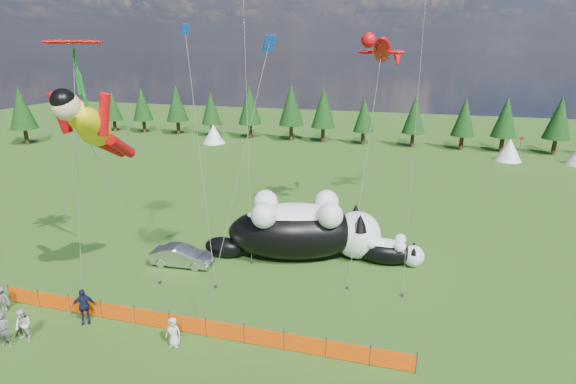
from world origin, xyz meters
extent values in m
plane|color=#123C0A|center=(0.00, 0.00, 0.00)|extent=(160.00, 160.00, 0.00)
cylinder|color=#262626|center=(-11.00, -3.00, 0.55)|extent=(0.06, 0.06, 1.10)
cylinder|color=#262626|center=(-9.00, -3.00, 0.55)|extent=(0.06, 0.06, 1.10)
cylinder|color=#262626|center=(-7.00, -3.00, 0.55)|extent=(0.06, 0.06, 1.10)
cylinder|color=#262626|center=(-5.00, -3.00, 0.55)|extent=(0.06, 0.06, 1.10)
cylinder|color=#262626|center=(-3.00, -3.00, 0.55)|extent=(0.06, 0.06, 1.10)
cylinder|color=#262626|center=(-1.00, -3.00, 0.55)|extent=(0.06, 0.06, 1.10)
cylinder|color=#262626|center=(1.00, -3.00, 0.55)|extent=(0.06, 0.06, 1.10)
cylinder|color=#262626|center=(3.00, -3.00, 0.55)|extent=(0.06, 0.06, 1.10)
cylinder|color=#262626|center=(5.00, -3.00, 0.55)|extent=(0.06, 0.06, 1.10)
cylinder|color=#262626|center=(7.00, -3.00, 0.55)|extent=(0.06, 0.06, 1.10)
cylinder|color=#262626|center=(9.00, -3.00, 0.55)|extent=(0.06, 0.06, 1.10)
cylinder|color=#262626|center=(11.00, -3.00, 0.55)|extent=(0.06, 0.06, 1.10)
cube|color=#F94B05|center=(-10.00, -3.00, 0.50)|extent=(2.00, 0.04, 0.90)
cube|color=#F94B05|center=(-8.00, -3.00, 0.50)|extent=(2.00, 0.04, 0.90)
cube|color=#F94B05|center=(-6.00, -3.00, 0.50)|extent=(2.00, 0.04, 0.90)
cube|color=#F94B05|center=(-4.00, -3.00, 0.50)|extent=(2.00, 0.04, 0.90)
cube|color=#F94B05|center=(-2.00, -3.00, 0.50)|extent=(2.00, 0.04, 0.90)
cube|color=#F94B05|center=(0.00, -3.00, 0.50)|extent=(2.00, 0.04, 0.90)
cube|color=#F94B05|center=(2.00, -3.00, 0.50)|extent=(2.00, 0.04, 0.90)
cube|color=#F94B05|center=(4.00, -3.00, 0.50)|extent=(2.00, 0.04, 0.90)
cube|color=#F94B05|center=(6.00, -3.00, 0.50)|extent=(2.00, 0.04, 0.90)
cube|color=#F94B05|center=(8.00, -3.00, 0.50)|extent=(2.00, 0.04, 0.90)
cube|color=#F94B05|center=(10.00, -3.00, 0.50)|extent=(2.00, 0.04, 0.90)
ellipsoid|color=black|center=(2.99, 6.78, 1.80)|extent=(9.78, 6.45, 3.59)
ellipsoid|color=white|center=(2.99, 6.78, 2.69)|extent=(7.34, 4.71, 2.20)
sphere|color=white|center=(7.02, 7.90, 1.60)|extent=(3.19, 3.19, 3.19)
sphere|color=#D45274|center=(8.33, 8.27, 1.60)|extent=(0.45, 0.45, 0.45)
ellipsoid|color=black|center=(-1.63, 5.49, 0.70)|extent=(3.07, 2.10, 1.40)
cone|color=black|center=(7.28, 6.98, 2.87)|extent=(1.12, 1.12, 1.12)
cone|color=black|center=(6.76, 8.83, 2.87)|extent=(1.12, 1.12, 1.12)
sphere|color=white|center=(4.75, 8.62, 3.49)|extent=(1.68, 1.68, 1.68)
sphere|color=white|center=(5.45, 6.12, 3.49)|extent=(1.68, 1.68, 1.68)
sphere|color=white|center=(0.71, 7.49, 3.49)|extent=(1.68, 1.68, 1.68)
sphere|color=white|center=(1.41, 4.99, 3.49)|extent=(1.68, 1.68, 1.68)
ellipsoid|color=black|center=(8.90, 7.45, 0.80)|extent=(3.99, 1.87, 1.59)
ellipsoid|color=white|center=(8.90, 7.45, 1.20)|extent=(3.02, 1.34, 0.97)
sphere|color=white|center=(10.76, 7.46, 0.71)|extent=(1.42, 1.42, 1.42)
sphere|color=#D45274|center=(11.37, 7.46, 0.71)|extent=(0.20, 0.20, 0.20)
ellipsoid|color=black|center=(6.78, 7.45, 0.31)|extent=(1.24, 0.62, 0.62)
cone|color=black|center=(10.76, 7.03, 1.28)|extent=(0.50, 0.50, 0.50)
cone|color=black|center=(10.76, 7.88, 1.28)|extent=(0.50, 0.50, 0.50)
sphere|color=white|center=(9.88, 8.03, 1.55)|extent=(0.74, 0.74, 0.74)
sphere|color=white|center=(9.88, 6.88, 1.55)|extent=(0.74, 0.74, 0.74)
sphere|color=white|center=(8.02, 8.03, 1.55)|extent=(0.74, 0.74, 0.74)
sphere|color=white|center=(8.02, 6.87, 1.55)|extent=(0.74, 0.74, 0.74)
imported|color=#BAB9BE|center=(-3.80, 3.55, 0.67)|extent=(4.13, 1.69, 1.33)
imported|color=#58595D|center=(-7.88, -6.25, 0.93)|extent=(0.79, 0.64, 1.86)
imported|color=silver|center=(-7.37, -5.64, 0.84)|extent=(0.87, 0.58, 1.68)
imported|color=#141938|center=(-5.55, -3.60, 0.98)|extent=(1.28, 1.09, 1.96)
imported|color=#58595D|center=(-10.49, -3.96, 0.79)|extent=(1.04, 0.58, 1.58)
imported|color=silver|center=(-0.17, -4.08, 0.76)|extent=(0.79, 0.56, 1.53)
cylinder|color=#595959|center=(-4.51, -0.33, 5.03)|extent=(0.03, 0.03, 10.18)
cube|color=#262626|center=(-3.96, 1.02, 0.08)|extent=(0.15, 0.15, 0.16)
cylinder|color=#595959|center=(7.31, 8.51, 6.78)|extent=(0.03, 0.03, 16.72)
cube|color=#262626|center=(7.09, 3.43, 0.08)|extent=(0.15, 0.15, 0.16)
cylinder|color=#595959|center=(-7.15, -0.83, 7.03)|extent=(0.03, 0.03, 14.17)
cube|color=#262626|center=(-6.69, -2.47, 0.08)|extent=(0.15, 0.15, 0.16)
cube|color=#198B2B|center=(-7.61, 0.80, 11.20)|extent=(0.22, 0.22, 4.76)
cylinder|color=#595959|center=(-2.39, 4.21, 7.44)|extent=(0.03, 0.03, 16.02)
cube|color=#262626|center=(-0.51, 1.46, 0.08)|extent=(0.15, 0.15, 0.16)
cylinder|color=#595959|center=(10.15, 5.46, 12.59)|extent=(0.03, 0.03, 25.20)
cube|color=#262626|center=(10.24, 3.42, 0.08)|extent=(0.15, 0.15, 0.16)
cylinder|color=#595959|center=(1.97, -1.02, 6.99)|extent=(0.03, 0.03, 14.30)
cube|color=#262626|center=(0.63, -2.61, 0.08)|extent=(0.15, 0.15, 0.16)
cylinder|color=#595959|center=(-0.73, 8.19, 8.88)|extent=(0.03, 0.03, 18.75)
cube|color=#262626|center=(0.50, 5.00, 0.08)|extent=(0.15, 0.15, 0.16)
camera|label=1|loc=(9.92, -20.19, 13.70)|focal=28.00mm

